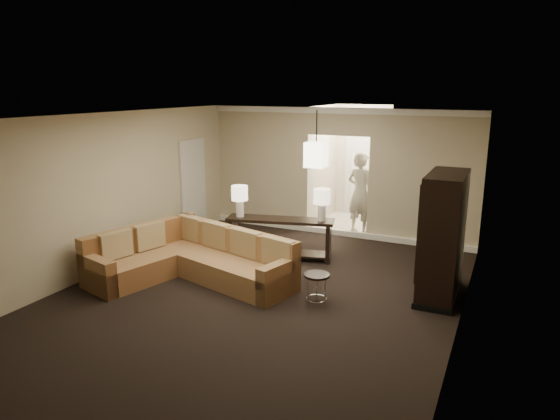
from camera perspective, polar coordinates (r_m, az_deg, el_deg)
The scene contains 19 objects.
ground at distance 7.87m, azimuth -3.35°, elevation -10.31°, with size 8.00×8.00×0.00m, color black.
wall_back at distance 11.01m, azimuth 6.56°, elevation 4.28°, with size 6.00×0.04×2.80m, color #BFAF90.
wall_front at distance 4.53m, azimuth -29.08°, elevation -11.72°, with size 6.00×0.04×2.80m, color #BFAF90.
wall_left at distance 9.20m, azimuth -20.13°, elevation 1.61°, with size 0.04×8.00×2.80m, color #BFAF90.
wall_right at distance 6.56m, azimuth 20.19°, elevation -3.13°, with size 0.04×8.00×2.80m, color #BFAF90.
ceiling at distance 7.19m, azimuth -3.67°, elevation 10.49°, with size 6.00×8.00×0.02m, color silver.
crown_molding at distance 10.82m, azimuth 6.67°, elevation 11.20°, with size 6.00×0.10×0.12m, color white.
baseboard at distance 11.26m, azimuth 6.29°, elevation -2.50°, with size 6.00×0.10×0.12m, color white.
side_door at distance 11.34m, azimuth -9.88°, elevation 2.65°, with size 0.05×0.90×2.10m, color silver.
foyer at distance 12.28m, azimuth 8.58°, elevation 4.75°, with size 1.44×2.02×2.80m.
sectional_sofa at distance 8.72m, azimuth -10.08°, elevation -5.58°, with size 3.38×2.47×0.87m.
coffee_table at distance 8.48m, azimuth -2.74°, elevation -7.13°, with size 1.01×1.01×0.37m.
console_table at distance 9.57m, azimuth 0.02°, elevation -2.83°, with size 2.09×0.96×0.79m.
armoire at distance 8.11m, azimuth 18.04°, elevation -3.14°, with size 0.59×1.37×1.97m.
drink_table at distance 7.63m, azimuth 4.22°, elevation -8.28°, with size 0.39×0.39×0.49m.
table_lamp_left at distance 9.56m, azimuth -4.64°, elevation 1.59°, with size 0.32×0.32×0.60m.
table_lamp_right at distance 9.27m, azimuth 4.82°, elevation 1.19°, with size 0.32×0.32×0.60m.
pendant_light at distance 9.71m, azimuth 4.16°, elevation 6.35°, with size 0.38×0.38×1.09m.
person at distance 11.23m, azimuth 9.18°, elevation 2.41°, with size 0.74×0.49×2.04m, color beige.
Camera 1 is at (3.46, -6.29, 3.23)m, focal length 32.00 mm.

